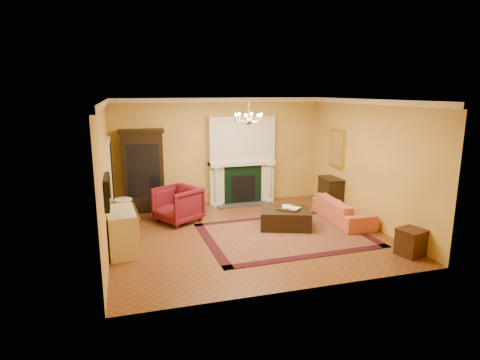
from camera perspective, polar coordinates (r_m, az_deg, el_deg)
name	(u,v)px	position (r m, az deg, el deg)	size (l,w,h in m)	color
floor	(248,234)	(9.22, 1.16, -7.72)	(6.00, 5.50, 0.02)	brown
ceiling	(249,99)	(8.65, 1.25, 11.39)	(6.00, 5.50, 0.02)	silver
wall_back	(220,152)	(11.44, -2.93, 4.06)	(6.00, 0.02, 3.00)	#DCC34F
wall_front	(301,202)	(6.30, 8.72, -3.09)	(6.00, 0.02, 3.00)	#DCC34F
wall_left	(105,177)	(8.44, -18.71, 0.36)	(0.02, 5.50, 3.00)	#DCC34F
wall_right	(368,163)	(10.12, 17.72, 2.37)	(0.02, 5.50, 3.00)	#DCC34F
fireplace	(242,162)	(11.46, 0.22, 2.55)	(1.90, 0.70, 2.50)	silver
crown_molding	(237,102)	(9.57, -0.50, 11.09)	(6.00, 5.50, 0.12)	white
doorway	(111,181)	(10.19, -17.87, -0.18)	(0.08, 1.05, 2.10)	white
tv_panel	(107,191)	(7.88, -18.33, -1.55)	(0.09, 0.95, 0.58)	black
gilt_mirror	(337,149)	(11.24, 13.64, 4.35)	(0.06, 0.76, 1.05)	gold
chandelier	(249,119)	(8.67, 1.24, 8.74)	(0.63, 0.55, 0.53)	gold
oriental_rug	(285,235)	(9.19, 6.39, -7.75)	(3.62, 2.72, 0.01)	#45110E
china_cabinet	(143,173)	(10.96, -13.58, 1.01)	(1.06, 0.48, 2.12)	black
wingback_armchair	(178,203)	(10.02, -8.83, -3.22)	(0.95, 0.89, 0.97)	maroon
pedestal_table	(124,212)	(9.74, -16.21, -4.39)	(0.42, 0.42, 0.74)	black
commode	(123,231)	(8.46, -16.36, -6.98)	(0.55, 1.16, 0.86)	beige
coral_sofa	(343,206)	(10.29, 14.45, -3.64)	(1.97, 0.58, 0.77)	#BC4A3B
end_table	(411,243)	(8.67, 23.10, -8.23)	(0.44, 0.44, 0.51)	#3A2010
console_table	(330,194)	(11.32, 12.71, -1.93)	(0.43, 0.75, 0.83)	black
leather_ottoman	(285,218)	(9.60, 6.46, -5.45)	(1.16, 0.84, 0.43)	black
ottoman_tray	(288,209)	(9.54, 6.84, -4.11)	(0.47, 0.37, 0.03)	black
book_a	(282,201)	(9.55, 6.05, -2.99)	(0.24, 0.03, 0.32)	gray
book_b	(291,202)	(9.52, 7.27, -3.18)	(0.21, 0.02, 0.28)	gray
topiary_left	(220,154)	(11.21, -2.92, 3.69)	(0.16, 0.16, 0.42)	gray
topiary_right	(264,151)	(11.58, 3.46, 4.12)	(0.18, 0.18, 0.48)	gray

